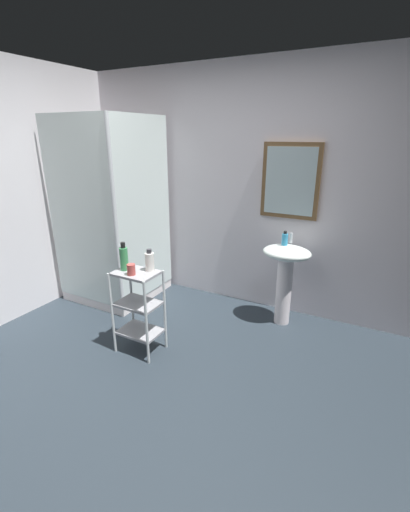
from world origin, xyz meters
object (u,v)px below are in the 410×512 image
at_px(lotion_bottle_white, 150,261).
at_px(rinse_cup, 131,270).
at_px(shower_stall, 117,260).
at_px(body_wash_bottle_green, 124,258).
at_px(hand_soap_bottle, 285,239).
at_px(storage_cart, 138,305).
at_px(pedestal_sink, 286,269).

height_order(lotion_bottle_white, rinse_cup, lotion_bottle_white).
relative_size(shower_stall, lotion_bottle_white, 10.75).
distance_m(body_wash_bottle_green, rinse_cup, 0.14).
bearing_deg(body_wash_bottle_green, hand_soap_bottle, 46.03).
xyz_separation_m(shower_stall, storage_cart, (0.87, -0.72, -0.03)).
relative_size(shower_stall, hand_soap_bottle, 14.54).
bearing_deg(body_wash_bottle_green, lotion_bottle_white, 23.72).
relative_size(pedestal_sink, body_wash_bottle_green, 3.38).
bearing_deg(body_wash_bottle_green, shower_stall, 136.14).
relative_size(pedestal_sink, storage_cart, 1.09).
xyz_separation_m(shower_stall, lotion_bottle_white, (0.96, -0.65, 0.36)).
distance_m(pedestal_sink, hand_soap_bottle, 0.29).
bearing_deg(pedestal_sink, shower_stall, -169.87).
bearing_deg(storage_cart, rinse_cup, -83.66).
bearing_deg(hand_soap_bottle, lotion_bottle_white, -130.39).
distance_m(shower_stall, rinse_cup, 1.22).
bearing_deg(body_wash_bottle_green, storage_cart, 3.26).
bearing_deg(rinse_cup, hand_soap_bottle, 50.91).
bearing_deg(pedestal_sink, lotion_bottle_white, -132.13).
bearing_deg(storage_cart, hand_soap_bottle, 49.07).
relative_size(body_wash_bottle_green, rinse_cup, 2.68).
height_order(storage_cart, lotion_bottle_white, lotion_bottle_white).
relative_size(shower_stall, body_wash_bottle_green, 8.35).
bearing_deg(storage_cart, lotion_bottle_white, 43.04).
xyz_separation_m(hand_soap_bottle, rinse_cup, (-0.92, -1.14, -0.09)).
height_order(shower_stall, pedestal_sink, shower_stall).
xyz_separation_m(storage_cart, lotion_bottle_white, (0.09, 0.08, 0.39)).
bearing_deg(hand_soap_bottle, pedestal_sink, -29.63).
distance_m(shower_stall, body_wash_bottle_green, 1.12).
bearing_deg(shower_stall, body_wash_bottle_green, -43.86).
relative_size(storage_cart, rinse_cup, 8.27).
height_order(shower_stall, rinse_cup, shower_stall).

